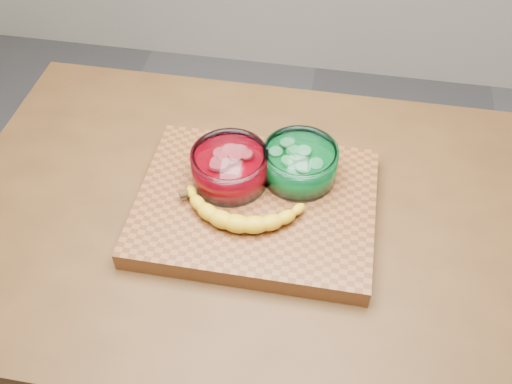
# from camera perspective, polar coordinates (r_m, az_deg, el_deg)

# --- Properties ---
(counter) EXTENTS (1.20, 0.80, 0.90)m
(counter) POSITION_cam_1_polar(r_m,az_deg,el_deg) (1.49, 0.00, -13.26)
(counter) COLOR #523318
(counter) RESTS_ON ground
(cutting_board) EXTENTS (0.45, 0.35, 0.04)m
(cutting_board) POSITION_cam_1_polar(r_m,az_deg,el_deg) (1.10, 0.00, -1.40)
(cutting_board) COLOR brown
(cutting_board) RESTS_ON counter
(bowl_red) EXTENTS (0.15, 0.15, 0.07)m
(bowl_red) POSITION_cam_1_polar(r_m,az_deg,el_deg) (1.09, -2.63, 2.49)
(bowl_red) COLOR white
(bowl_red) RESTS_ON cutting_board
(bowl_green) EXTENTS (0.14, 0.14, 0.07)m
(bowl_green) POSITION_cam_1_polar(r_m,az_deg,el_deg) (1.10, 4.41, 2.87)
(bowl_green) COLOR white
(bowl_green) RESTS_ON cutting_board
(banana) EXTENTS (0.26, 0.12, 0.04)m
(banana) POSITION_cam_1_polar(r_m,az_deg,el_deg) (1.04, -1.47, -1.95)
(banana) COLOR gold
(banana) RESTS_ON cutting_board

